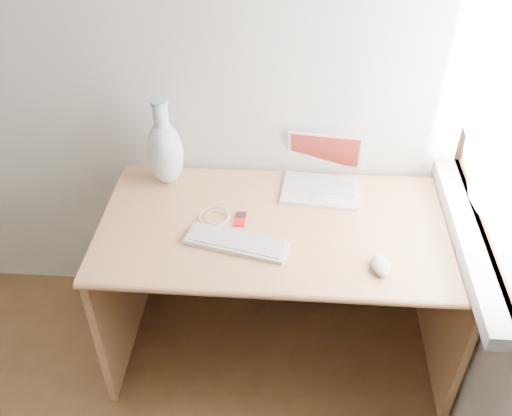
# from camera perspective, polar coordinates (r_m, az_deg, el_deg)

# --- Properties ---
(back_wall) EXTENTS (3.50, 0.04, 2.60)m
(back_wall) POSITION_cam_1_polar(r_m,az_deg,el_deg) (2.42, -22.67, 15.66)
(back_wall) COLOR silver
(back_wall) RESTS_ON floor
(desk) EXTENTS (1.39, 0.70, 0.74)m
(desk) POSITION_cam_1_polar(r_m,az_deg,el_deg) (2.36, 2.67, -4.29)
(desk) COLOR tan
(desk) RESTS_ON floor
(laptop) EXTENTS (0.32, 0.28, 0.21)m
(laptop) POSITION_cam_1_polar(r_m,az_deg,el_deg) (2.34, 6.49, 3.14)
(laptop) COLOR white
(laptop) RESTS_ON desk
(external_keyboard) EXTENTS (0.39, 0.20, 0.02)m
(external_keyboard) POSITION_cam_1_polar(r_m,az_deg,el_deg) (2.07, -1.97, -3.47)
(external_keyboard) COLOR silver
(external_keyboard) RESTS_ON desk
(mouse) EXTENTS (0.08, 0.12, 0.04)m
(mouse) POSITION_cam_1_polar(r_m,az_deg,el_deg) (2.02, 12.38, -5.62)
(mouse) COLOR white
(mouse) RESTS_ON desk
(ipod) EXTENTS (0.04, 0.09, 0.01)m
(ipod) POSITION_cam_1_polar(r_m,az_deg,el_deg) (2.18, -1.55, -1.08)
(ipod) COLOR red
(ipod) RESTS_ON desk
(cable_coil) EXTENTS (0.13, 0.13, 0.01)m
(cable_coil) POSITION_cam_1_polar(r_m,az_deg,el_deg) (2.19, -4.18, -0.87)
(cable_coil) COLOR silver
(cable_coil) RESTS_ON desk
(remote) EXTENTS (0.07, 0.08, 0.01)m
(remote) POSITION_cam_1_polar(r_m,az_deg,el_deg) (2.11, -3.24, -2.79)
(remote) COLOR silver
(remote) RESTS_ON desk
(vase) EXTENTS (0.15, 0.15, 0.38)m
(vase) POSITION_cam_1_polar(r_m,az_deg,el_deg) (2.32, -9.11, 5.69)
(vase) COLOR white
(vase) RESTS_ON desk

